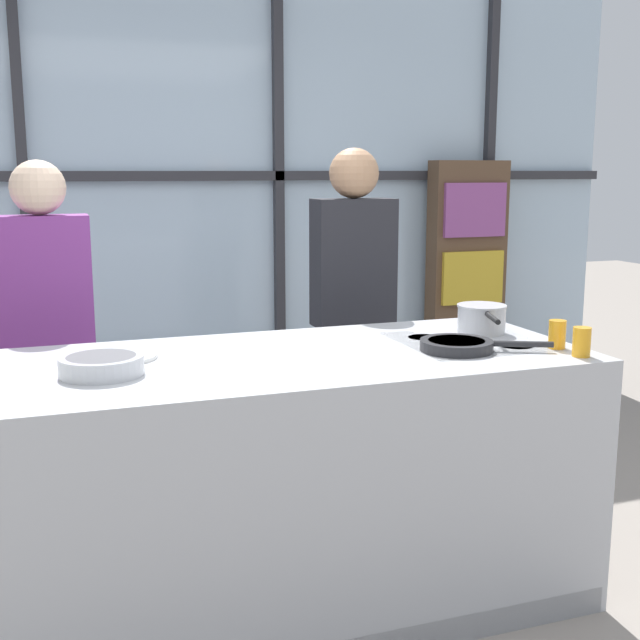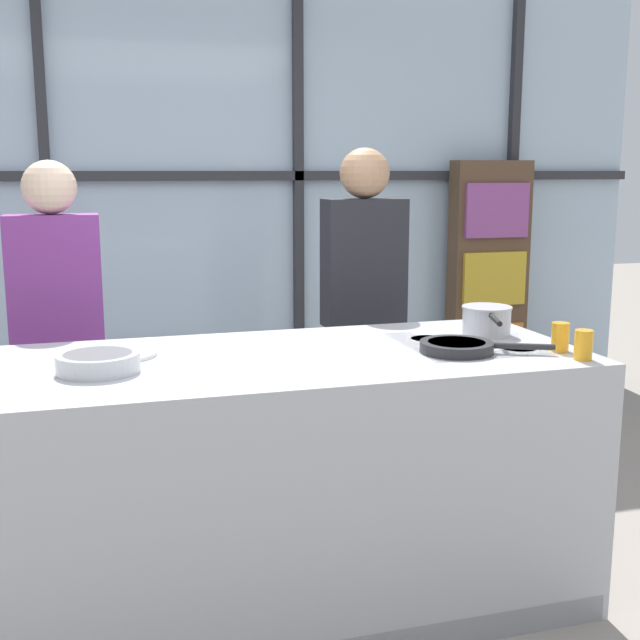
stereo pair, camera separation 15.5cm
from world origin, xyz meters
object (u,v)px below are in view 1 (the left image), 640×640
frying_pan (459,345)px  juice_glass_near (582,342)px  white_plate (118,356)px  spectator_far_left (46,324)px  saucepan (482,318)px  spectator_center_left (353,297)px  juice_glass_far (557,334)px  mixing_bowl (102,365)px

frying_pan → juice_glass_near: size_ratio=4.30×
white_plate → juice_glass_near: juice_glass_near is taller
spectator_far_left → saucepan: bearing=154.1°
spectator_center_left → white_plate: spectator_center_left is taller
frying_pan → white_plate: (-1.17, 0.28, -0.01)m
spectator_far_left → white_plate: spectator_far_left is taller
juice_glass_near → juice_glass_far: bearing=90.0°
spectator_far_left → white_plate: (0.22, -0.76, 0.01)m
juice_glass_far → spectator_center_left: bearing=107.2°
spectator_center_left → juice_glass_near: (0.35, -1.27, 0.01)m
saucepan → white_plate: bearing=178.6°
saucepan → juice_glass_far: saucepan is taller
mixing_bowl → juice_glass_far: juice_glass_far is taller
saucepan → juice_glass_far: (0.12, -0.33, -0.01)m
frying_pan → saucepan: bearing=46.0°
spectator_center_left → saucepan: (0.23, -0.79, 0.02)m
frying_pan → white_plate: frying_pan is taller
spectator_far_left → juice_glass_far: spectator_far_left is taller
spectator_far_left → saucepan: (1.63, -0.79, 0.06)m
spectator_far_left → spectator_center_left: bearing=180.0°
mixing_bowl → frying_pan: bearing=-3.2°
mixing_bowl → juice_glass_near: (1.60, -0.29, 0.02)m
white_plate → juice_glass_near: (1.53, -0.51, 0.04)m
frying_pan → mixing_bowl: bearing=176.8°
saucepan → juice_glass_far: size_ratio=3.39×
spectator_center_left → saucepan: 0.83m
spectator_far_left → white_plate: 0.79m
spectator_center_left → mixing_bowl: bearing=38.0°
spectator_center_left → mixing_bowl: 1.58m
frying_pan → juice_glass_near: juice_glass_near is taller
spectator_far_left → juice_glass_near: (1.75, -1.27, 0.05)m
spectator_center_left → juice_glass_far: bearing=107.2°
white_plate → juice_glass_far: 1.57m
white_plate → juice_glass_near: size_ratio=2.61×
spectator_center_left → white_plate: 1.40m
white_plate → mixing_bowl: (-0.07, -0.22, 0.03)m
saucepan → spectator_center_left: bearing=106.3°
saucepan → juice_glass_near: size_ratio=3.39×
saucepan → juice_glass_far: 0.35m
mixing_bowl → white_plate: bearing=72.0°
saucepan → mixing_bowl: saucepan is taller
spectator_center_left → saucepan: bearing=106.3°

